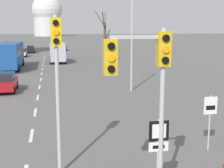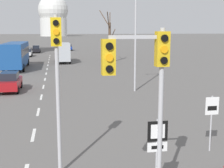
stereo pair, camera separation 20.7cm
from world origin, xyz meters
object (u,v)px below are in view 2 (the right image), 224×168
city_bus (16,54)px  delivery_truck (62,52)px  route_sign_post (157,147)px  traffic_signal_near_right (144,74)px  sedan_near_left (10,82)px  street_lamp_right (132,26)px  sedan_far_left (36,49)px  traffic_signal_centre_tall (57,66)px  speed_limit_sign (212,114)px  sedan_near_right (27,53)px  sedan_mid_centre (68,47)px

city_bus → delivery_truck: (6.28, 7.10, -0.35)m
route_sign_post → delivery_truck: 42.20m
traffic_signal_near_right → delivery_truck: size_ratio=0.73×
traffic_signal_near_right → sedan_near_left: size_ratio=1.27×
street_lamp_right → sedan_far_left: size_ratio=2.32×
street_lamp_right → sedan_far_left: bearing=102.6°
traffic_signal_centre_tall → street_lamp_right: (6.26, 14.59, 1.57)m
speed_limit_sign → sedan_far_left: 62.13m
sedan_far_left → city_bus: size_ratio=0.36×
sedan_near_right → route_sign_post: bearing=-81.4°
traffic_signal_centre_tall → sedan_mid_centre: (3.14, 69.40, -3.14)m
traffic_signal_near_right → sedan_far_left: (-6.72, 64.84, -3.12)m
speed_limit_sign → street_lamp_right: size_ratio=0.27×
traffic_signal_near_right → sedan_near_right: (-7.87, 54.85, -3.17)m
speed_limit_sign → delivery_truck: (-5.43, 38.55, 0.06)m
delivery_truck → traffic_signal_centre_tall: bearing=-91.4°
sedan_near_left → sedan_far_left: 45.79m
sedan_near_right → delivery_truck: delivery_truck is taller
traffic_signal_centre_tall → city_bus: traffic_signal_centre_tall is taller
delivery_truck → traffic_signal_near_right: bearing=-88.2°
sedan_near_left → sedan_far_left: (-0.44, 45.78, 0.02)m
traffic_signal_near_right → street_lamp_right: 17.77m
traffic_signal_near_right → speed_limit_sign: traffic_signal_near_right is taller
street_lamp_right → sedan_near_right: (-11.80, 37.59, -4.71)m
route_sign_post → sedan_mid_centre: 72.03m
traffic_signal_near_right → speed_limit_sign: 5.94m
route_sign_post → sedan_near_right: route_sign_post is taller
route_sign_post → sedan_near_left: (-6.74, 19.00, -0.98)m
delivery_truck → street_lamp_right: bearing=-78.0°
sedan_near_left → sedan_near_right: bearing=92.5°
traffic_signal_centre_tall → city_bus: size_ratio=0.53×
city_bus → delivery_truck: city_bus is taller
traffic_signal_centre_tall → sedan_far_left: traffic_signal_centre_tall is taller
street_lamp_right → sedan_near_left: (-10.20, 1.79, -4.68)m
sedan_near_right → delivery_truck: size_ratio=0.60×
street_lamp_right → traffic_signal_near_right: bearing=-102.8°
sedan_far_left → delivery_truck: (5.36, -22.63, 0.86)m
route_sign_post → delivery_truck: size_ratio=0.37×
route_sign_post → street_lamp_right: street_lamp_right is taller
street_lamp_right → sedan_near_right: street_lamp_right is taller
delivery_truck → city_bus: bearing=-131.5°
sedan_far_left → sedan_mid_centre: bearing=43.9°
street_lamp_right → route_sign_post: bearing=-101.4°
traffic_signal_near_right → sedan_near_left: 20.31m
street_lamp_right → sedan_far_left: (-10.64, 47.58, -4.66)m
traffic_signal_centre_tall → delivery_truck: bearing=88.6°
traffic_signal_near_right → traffic_signal_centre_tall: (-2.34, 2.67, -0.03)m
traffic_signal_centre_tall → sedan_near_right: bearing=96.1°
sedan_far_left → delivery_truck: 23.27m
delivery_truck → sedan_near_left: bearing=-102.0°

